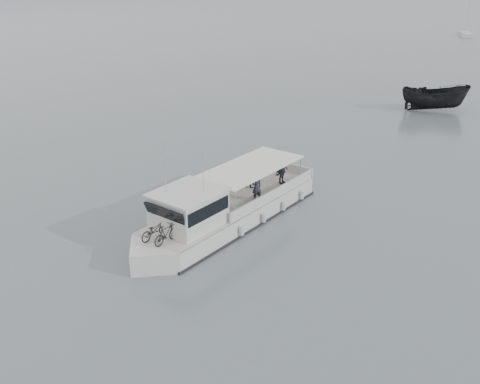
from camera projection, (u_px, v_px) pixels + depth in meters
ground at (223, 234)px, 28.42m from camera, size 1400.00×1400.00×0.00m
tour_boat at (219, 212)px, 28.76m from camera, size 13.62×6.16×5.71m
dark_motorboat at (435, 98)px, 52.28m from camera, size 6.56×6.18×2.53m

